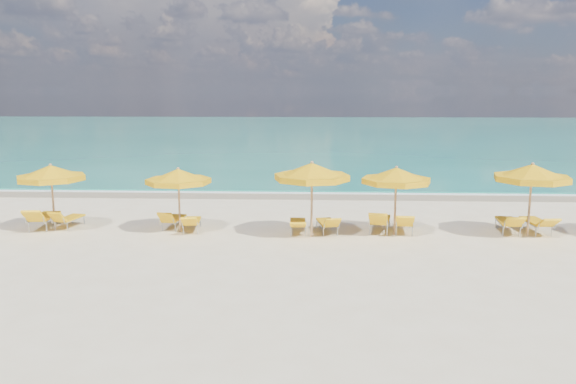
{
  "coord_description": "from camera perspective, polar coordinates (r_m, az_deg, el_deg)",
  "views": [
    {
      "loc": [
        0.95,
        -19.22,
        4.93
      ],
      "look_at": [
        0.0,
        1.5,
        1.2
      ],
      "focal_mm": 35.0,
      "sensor_mm": 36.0,
      "label": 1
    }
  ],
  "objects": [
    {
      "name": "ocean",
      "position": [
        67.41,
        1.81,
        6.0
      ],
      "size": [
        120.0,
        80.0,
        0.3
      ],
      "primitive_type": "cube",
      "color": "#167D69",
      "rests_on": "ground"
    },
    {
      "name": "lounger_4_right",
      "position": [
        20.33,
        11.62,
        -3.4
      ],
      "size": [
        0.76,
        1.86,
        0.84
      ],
      "rotation": [
        0.0,
        0.0,
        -0.09
      ],
      "color": "#A5A8AD",
      "rests_on": "ground"
    },
    {
      "name": "umbrella_2",
      "position": [
        20.0,
        -11.08,
        1.51
      ],
      "size": [
        2.77,
        2.77,
        2.32
      ],
      "rotation": [
        0.0,
        0.0,
        0.24
      ],
      "color": "tan",
      "rests_on": "ground"
    },
    {
      "name": "lounger_4_left",
      "position": [
        20.3,
        9.32,
        -3.29
      ],
      "size": [
        1.01,
        2.02,
        0.92
      ],
      "rotation": [
        0.0,
        0.0,
        -0.19
      ],
      "color": "#A5A8AD",
      "rests_on": "ground"
    },
    {
      "name": "wet_sand_band",
      "position": [
        27.09,
        0.57,
        -0.29
      ],
      "size": [
        120.0,
        2.6,
        0.01
      ],
      "primitive_type": "cube",
      "color": "tan",
      "rests_on": "ground"
    },
    {
      "name": "ground_plane",
      "position": [
        19.87,
        -0.2,
        -4.17
      ],
      "size": [
        120.0,
        120.0,
        0.0
      ],
      "primitive_type": "plane",
      "color": "beige"
    },
    {
      "name": "lounger_3_left",
      "position": [
        19.86,
        1.01,
        -3.57
      ],
      "size": [
        0.62,
        1.78,
        0.64
      ],
      "rotation": [
        0.0,
        0.0,
        0.03
      ],
      "color": "#A5A8AD",
      "rests_on": "ground"
    },
    {
      "name": "umbrella_5",
      "position": [
        20.68,
        23.54,
        1.74
      ],
      "size": [
        2.91,
        2.91,
        2.57
      ],
      "rotation": [
        0.0,
        0.0,
        0.16
      ],
      "color": "tan",
      "rests_on": "ground"
    },
    {
      "name": "lounger_1_right",
      "position": [
        22.12,
        -21.34,
        -2.86
      ],
      "size": [
        0.79,
        1.65,
        0.79
      ],
      "rotation": [
        0.0,
        0.0,
        -0.17
      ],
      "color": "#A5A8AD",
      "rests_on": "ground"
    },
    {
      "name": "umbrella_3",
      "position": [
        18.96,
        2.45,
        2.01
      ],
      "size": [
        2.93,
        2.93,
        2.62
      ],
      "rotation": [
        0.0,
        0.0,
        -0.14
      ],
      "color": "tan",
      "rests_on": "ground"
    },
    {
      "name": "lounger_5_left",
      "position": [
        21.31,
        21.44,
        -3.26
      ],
      "size": [
        0.82,
        1.94,
        0.82
      ],
      "rotation": [
        0.0,
        0.0,
        -0.1
      ],
      "color": "#A5A8AD",
      "rests_on": "ground"
    },
    {
      "name": "lounger_1_left",
      "position": [
        22.36,
        -23.52,
        -2.75
      ],
      "size": [
        0.84,
        2.05,
        0.92
      ],
      "rotation": [
        0.0,
        0.0,
        0.09
      ],
      "color": "#A5A8AD",
      "rests_on": "ground"
    },
    {
      "name": "lounger_2_left",
      "position": [
        20.94,
        -11.54,
        -3.06
      ],
      "size": [
        0.71,
        1.66,
        0.79
      ],
      "rotation": [
        0.0,
        0.0,
        -0.1
      ],
      "color": "#A5A8AD",
      "rests_on": "ground"
    },
    {
      "name": "whitecap_near",
      "position": [
        37.21,
        -8.17,
        2.48
      ],
      "size": [
        14.0,
        0.36,
        0.05
      ],
      "primitive_type": "cube",
      "color": "white",
      "rests_on": "ground"
    },
    {
      "name": "umbrella_4",
      "position": [
        19.54,
        10.94,
        1.59
      ],
      "size": [
        2.63,
        2.63,
        2.43
      ],
      "rotation": [
        0.0,
        0.0,
        0.1
      ],
      "color": "tan",
      "rests_on": "ground"
    },
    {
      "name": "lounger_2_right",
      "position": [
        20.4,
        -9.73,
        -3.35
      ],
      "size": [
        0.73,
        1.72,
        0.73
      ],
      "rotation": [
        0.0,
        0.0,
        0.11
      ],
      "color": "#A5A8AD",
      "rests_on": "ground"
    },
    {
      "name": "umbrella_1",
      "position": [
        21.56,
        -22.94,
        1.74
      ],
      "size": [
        2.64,
        2.64,
        2.42
      ],
      "rotation": [
        0.0,
        0.0,
        0.11
      ],
      "color": "tan",
      "rests_on": "ground"
    },
    {
      "name": "lounger_5_right",
      "position": [
        21.72,
        23.91,
        -3.2
      ],
      "size": [
        0.77,
        1.93,
        0.78
      ],
      "rotation": [
        0.0,
        0.0,
        0.08
      ],
      "color": "#A5A8AD",
      "rests_on": "ground"
    },
    {
      "name": "lounger_3_right",
      "position": [
        19.93,
        4.01,
        -3.54
      ],
      "size": [
        0.87,
        1.75,
        0.75
      ],
      "rotation": [
        0.0,
        0.0,
        0.2
      ],
      "color": "#A5A8AD",
      "rests_on": "ground"
    },
    {
      "name": "whitecap_far",
      "position": [
        44.07,
        11.83,
        3.56
      ],
      "size": [
        18.0,
        0.3,
        0.05
      ],
      "primitive_type": "cube",
      "color": "white",
      "rests_on": "ground"
    },
    {
      "name": "foam_line",
      "position": [
        27.88,
        0.63,
        0.01
      ],
      "size": [
        120.0,
        1.2,
        0.03
      ],
      "primitive_type": "cube",
      "color": "white",
      "rests_on": "ground"
    }
  ]
}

